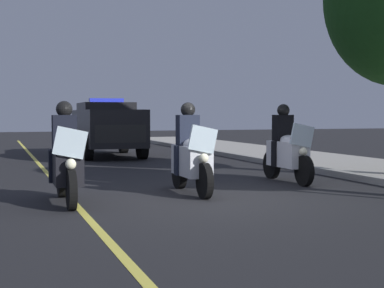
{
  "coord_description": "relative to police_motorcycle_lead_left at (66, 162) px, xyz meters",
  "views": [
    {
      "loc": [
        9.34,
        -3.72,
        1.5
      ],
      "look_at": [
        -1.28,
        0.0,
        0.9
      ],
      "focal_mm": 52.97,
      "sensor_mm": 36.0,
      "label": 1
    }
  ],
  "objects": [
    {
      "name": "police_motorcycle_trailing",
      "position": [
        -1.41,
        4.93,
        0.0
      ],
      "size": [
        2.14,
        0.56,
        1.72
      ],
      "color": "black",
      "rests_on": "ground"
    },
    {
      "name": "lane_stripe_center",
      "position": [
        0.26,
        0.12,
        -0.7
      ],
      "size": [
        48.0,
        0.12,
        0.01
      ],
      "primitive_type": "cube",
      "color": "#E0D14C",
      "rests_on": "ground"
    },
    {
      "name": "cyclist_background",
      "position": [
        -16.0,
        5.45,
        0.14
      ],
      "size": [
        1.76,
        0.32,
        1.69
      ],
      "color": "black",
      "rests_on": "ground"
    },
    {
      "name": "ground_plane",
      "position": [
        0.26,
        2.59,
        -0.7
      ],
      "size": [
        80.0,
        80.0,
        0.0
      ],
      "primitive_type": "plane",
      "color": "black"
    },
    {
      "name": "police_motorcycle_lead_left",
      "position": [
        0.0,
        0.0,
        0.0
      ],
      "size": [
        2.14,
        0.56,
        1.72
      ],
      "color": "black",
      "rests_on": "ground"
    },
    {
      "name": "police_motorcycle_lead_right",
      "position": [
        -0.43,
        2.37,
        0.0
      ],
      "size": [
        2.14,
        0.56,
        1.72
      ],
      "color": "black",
      "rests_on": "ground"
    },
    {
      "name": "police_suv",
      "position": [
        -10.27,
        2.64,
        0.37
      ],
      "size": [
        4.93,
        2.14,
        2.05
      ],
      "color": "black",
      "rests_on": "ground"
    }
  ]
}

